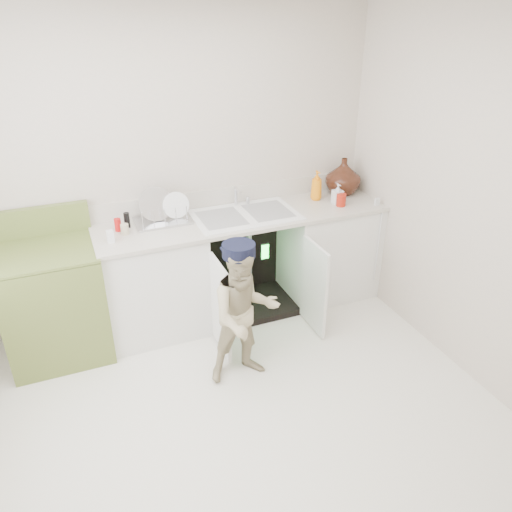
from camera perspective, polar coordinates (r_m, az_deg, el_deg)
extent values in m
plane|color=beige|center=(3.51, -2.43, -17.78)|extent=(3.50, 3.50, 0.00)
cube|color=#BDB1A2|center=(4.11, -10.10, 9.49)|extent=(3.50, 2.50, 0.02)
cube|color=#BDB1A2|center=(1.70, 15.65, -20.72)|extent=(3.50, 2.50, 0.02)
cube|color=#BDB1A2|center=(3.68, 23.79, 5.38)|extent=(2.50, 3.00, 0.02)
cube|color=white|center=(4.13, -11.59, -3.07)|extent=(0.80, 0.60, 0.86)
cube|color=white|center=(4.63, 8.10, 0.73)|extent=(0.80, 0.60, 0.86)
cube|color=black|center=(4.53, -2.42, 0.43)|extent=(0.80, 0.06, 0.86)
cube|color=black|center=(4.52, -1.13, -5.55)|extent=(0.80, 0.60, 0.06)
cylinder|color=gray|center=(4.36, -2.51, -0.44)|extent=(0.05, 0.05, 0.70)
cylinder|color=gray|center=(4.41, -0.80, -0.11)|extent=(0.05, 0.05, 0.70)
cylinder|color=gray|center=(4.27, -1.45, 1.46)|extent=(0.07, 0.18, 0.07)
cube|color=white|center=(3.81, -4.07, -5.90)|extent=(0.03, 0.40, 0.76)
cube|color=white|center=(4.08, 6.64, -3.53)|extent=(0.02, 0.40, 0.76)
cube|color=beige|center=(4.11, -1.24, 4.50)|extent=(2.44, 0.64, 0.03)
cube|color=beige|center=(4.33, -2.65, 6.97)|extent=(2.44, 0.02, 0.15)
cube|color=white|center=(4.11, -1.24, 4.63)|extent=(0.85, 0.55, 0.02)
cube|color=gray|center=(4.04, -3.96, 4.32)|extent=(0.34, 0.40, 0.01)
cube|color=gray|center=(4.18, 1.39, 5.17)|extent=(0.34, 0.40, 0.01)
cylinder|color=silver|center=(4.27, -2.33, 6.86)|extent=(0.03, 0.03, 0.17)
cylinder|color=silver|center=(4.19, -2.06, 7.55)|extent=(0.02, 0.14, 0.02)
cylinder|color=silver|center=(4.32, -0.94, 6.44)|extent=(0.04, 0.04, 0.06)
cylinder|color=silver|center=(4.51, 13.78, 1.15)|extent=(0.01, 0.01, 0.70)
cube|color=silver|center=(4.43, 13.66, 6.05)|extent=(0.04, 0.02, 0.06)
cube|color=silver|center=(4.04, -10.60, 3.98)|extent=(0.43, 0.29, 0.02)
cylinder|color=silver|center=(4.03, -11.29, 5.00)|extent=(0.27, 0.10, 0.26)
cylinder|color=white|center=(4.04, -9.08, 5.12)|extent=(0.21, 0.06, 0.21)
cylinder|color=silver|center=(3.90, -12.85, 4.00)|extent=(0.01, 0.01, 0.13)
cylinder|color=silver|center=(3.91, -11.60, 4.21)|extent=(0.01, 0.01, 0.13)
cylinder|color=silver|center=(3.92, -10.37, 4.41)|extent=(0.01, 0.01, 0.13)
cylinder|color=silver|center=(3.94, -9.14, 4.62)|extent=(0.01, 0.01, 0.13)
cylinder|color=silver|center=(3.96, -7.92, 4.82)|extent=(0.01, 0.01, 0.13)
imported|color=#472214|center=(4.59, 9.94, 8.96)|extent=(0.31, 0.31, 0.33)
imported|color=orange|center=(4.43, 6.94, 8.01)|extent=(0.10, 0.10, 0.26)
imported|color=silver|center=(4.37, 9.31, 7.02)|extent=(0.08, 0.08, 0.18)
cylinder|color=#AB1E0E|center=(4.34, 9.71, 6.34)|extent=(0.08, 0.08, 0.11)
cylinder|color=red|center=(3.94, -15.51, 3.45)|extent=(0.05, 0.05, 0.10)
cylinder|color=#C7B792|center=(3.88, -14.77, 2.97)|extent=(0.06, 0.06, 0.08)
cylinder|color=black|center=(3.99, -14.53, 3.98)|extent=(0.04, 0.04, 0.12)
cube|color=silver|center=(3.78, -16.31, 2.16)|extent=(0.05, 0.05, 0.09)
cube|color=olive|center=(4.07, -21.94, -5.09)|extent=(0.71, 0.65, 0.86)
cube|color=olive|center=(3.87, -23.08, 0.51)|extent=(0.71, 0.65, 0.02)
cube|color=olive|center=(4.08, -23.49, 3.66)|extent=(0.71, 0.06, 0.23)
cylinder|color=black|center=(3.74, -25.69, -1.06)|extent=(0.16, 0.16, 0.02)
cylinder|color=silver|center=(3.73, -25.73, -0.90)|extent=(0.19, 0.19, 0.01)
cylinder|color=black|center=(4.03, -25.63, 0.95)|extent=(0.16, 0.16, 0.02)
cylinder|color=silver|center=(4.02, -25.67, 1.11)|extent=(0.19, 0.19, 0.01)
cylinder|color=black|center=(3.72, -20.29, -0.10)|extent=(0.16, 0.16, 0.02)
cylinder|color=silver|center=(3.71, -20.32, 0.06)|extent=(0.19, 0.19, 0.01)
cylinder|color=black|center=(4.01, -20.62, 1.85)|extent=(0.16, 0.16, 0.02)
cylinder|color=silver|center=(4.01, -20.65, 2.01)|extent=(0.19, 0.19, 0.01)
imported|color=tan|center=(3.49, -1.32, -6.69)|extent=(0.52, 0.41, 1.06)
cylinder|color=black|center=(3.24, -1.41, 0.61)|extent=(0.23, 0.23, 0.09)
cube|color=black|center=(3.34, -1.98, 0.80)|extent=(0.17, 0.09, 0.01)
cube|color=black|center=(3.91, 1.00, 0.53)|extent=(0.07, 0.01, 0.14)
cube|color=#26F23F|center=(3.90, 1.05, 0.48)|extent=(0.06, 0.00, 0.12)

